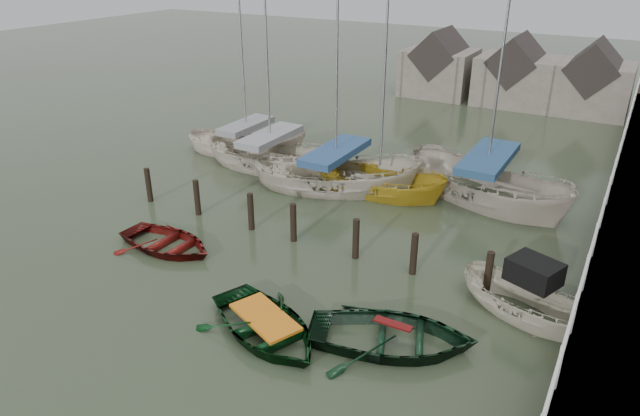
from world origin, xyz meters
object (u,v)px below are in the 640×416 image
Objects in this scene: rowboat_red at (168,249)px; sailboat_a at (271,167)px; rowboat_dkgreen at (392,346)px; sailboat_c at (379,192)px; sailboat_e at (248,151)px; motorboat at (526,313)px; sailboat_b at (335,187)px; rowboat_green at (266,335)px; sailboat_d at (483,198)px.

sailboat_a is (-1.26, 8.11, 0.06)m from rowboat_red.
rowboat_dkgreen is (8.67, -1.00, 0.00)m from rowboat_red.
sailboat_c is (-4.42, 8.96, 0.01)m from rowboat_dkgreen.
motorboat is at bearing -138.35° from sailboat_e.
sailboat_a is 5.51m from sailboat_c.
rowboat_red is at bearing 141.93° from sailboat_b.
motorboat reaches higher than rowboat_red.
sailboat_b reaches higher than rowboat_green.
sailboat_a is at bearing 27.45° from rowboat_dkgreen.
rowboat_green is 7.19m from motorboat.
rowboat_green is 11.99m from sailboat_d.
sailboat_a is 1.13× the size of sailboat_e.
sailboat_c is 4.23m from sailboat_d.
sailboat_b reaches higher than sailboat_a.
sailboat_a reaches higher than rowboat_dkgreen.
sailboat_c is at bearing -92.56° from sailboat_a.
sailboat_d is at bearing -68.80° from sailboat_c.
sailboat_d reaches higher than sailboat_c.
sailboat_d reaches higher than rowboat_red.
sailboat_b is (-8.94, 5.45, -0.04)m from motorboat.
sailboat_b is 1.87m from sailboat_c.
rowboat_green is at bearing -147.48° from sailboat_a.
rowboat_dkgreen is at bearing -133.55° from sailboat_a.
sailboat_a is at bearing -140.74° from sailboat_e.
sailboat_b reaches higher than sailboat_c.
sailboat_e is at bearing 52.75° from sailboat_b.
rowboat_red is 7.88m from sailboat_b.
rowboat_dkgreen is at bearing -152.55° from sailboat_e.
motorboat is (2.72, 3.03, 0.10)m from rowboat_dkgreen.
sailboat_a is at bearing 10.92° from rowboat_red.
rowboat_dkgreen reaches higher than rowboat_green.
sailboat_e reaches higher than rowboat_green.
sailboat_d is (-3.18, 7.43, -0.04)m from motorboat.
sailboat_a is at bearing 60.41° from sailboat_b.
rowboat_green is 3.31m from rowboat_dkgreen.
motorboat is 0.46× the size of sailboat_c.
rowboat_red is 8.72m from rowboat_dkgreen.
sailboat_b reaches higher than rowboat_dkgreen.
sailboat_b is at bearing 105.11° from sailboat_c.
rowboat_dkgreen is at bearing -44.84° from rowboat_green.
rowboat_dkgreen is 10.52m from sailboat_b.
rowboat_dkgreen is 10.48m from sailboat_d.
rowboat_red is at bearing 178.40° from sailboat_e.
sailboat_a reaches higher than rowboat_red.
rowboat_green is 12.41m from sailboat_a.
sailboat_c is at bearing -95.25° from sailboat_b.
rowboat_red is 12.52m from sailboat_d.
sailboat_b reaches higher than sailboat_e.
sailboat_e reaches higher than rowboat_red.
sailboat_a is at bearing 121.46° from sailboat_d.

